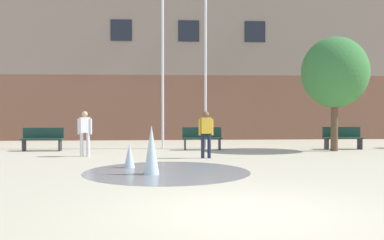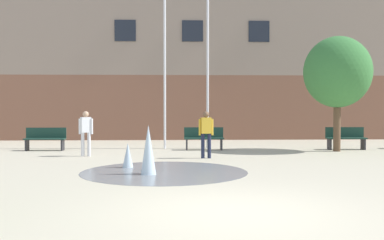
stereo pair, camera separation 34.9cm
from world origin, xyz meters
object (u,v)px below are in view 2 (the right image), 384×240
adult_in_red (206,131)px  flagpole_right (208,39)px  street_tree_near_building (337,72)px  park_bench_center (204,138)px  park_bench_far_left (45,138)px  adult_watching (86,130)px  park_bench_under_right_flagpole (346,138)px  flagpole_left (165,39)px

adult_in_red → flagpole_right: bearing=-106.4°
adult_in_red → street_tree_near_building: (5.30, 2.18, 2.16)m
park_bench_center → street_tree_near_building: size_ratio=0.36×
park_bench_far_left → park_bench_center: 6.35m
adult_in_red → adult_watching: bearing=-21.4°
park_bench_center → park_bench_under_right_flagpole: 5.80m
park_bench_under_right_flagpole → adult_in_red: (-5.93, -2.90, 0.45)m
park_bench_center → park_bench_under_right_flagpole: size_ratio=1.00×
adult_in_red → adult_watching: 4.26m
park_bench_center → flagpole_left: bearing=158.3°
adult_in_red → flagpole_right: size_ratio=0.18×
park_bench_far_left → adult_watching: 3.03m
adult_watching → street_tree_near_building: street_tree_near_building is taller
park_bench_far_left → street_tree_near_building: size_ratio=0.36×
adult_watching → flagpole_right: size_ratio=0.18×
park_bench_center → flagpole_left: (-1.57, 0.62, 4.08)m
park_bench_under_right_flagpole → flagpole_left: 8.46m
adult_in_red → flagpole_left: size_ratio=0.18×
park_bench_far_left → flagpole_left: flagpole_left is taller
flagpole_right → street_tree_near_building: (4.94, -1.45, -1.48)m
adult_in_red → park_bench_under_right_flagpole: bearing=-164.8°
street_tree_near_building → park_bench_center: bearing=170.9°
park_bench_under_right_flagpole → flagpole_right: flagpole_right is taller
park_bench_center → flagpole_left: size_ratio=0.19×
park_bench_center → adult_watching: bearing=-152.8°
adult_in_red → street_tree_near_building: bearing=-168.5°
park_bench_far_left → adult_watching: adult_watching is taller
adult_watching → park_bench_under_right_flagpole: bearing=-17.7°
park_bench_far_left → flagpole_left: (4.79, 0.64, 4.08)m
park_bench_center → park_bench_far_left: bearing=-179.8°
adult_watching → flagpole_right: flagpole_right is taller
park_bench_far_left → adult_watching: bearing=-47.2°
park_bench_far_left → adult_in_red: bearing=-25.6°
adult_in_red → flagpole_right: flagpole_right is taller
adult_in_red → flagpole_left: bearing=-79.2°
adult_in_red → flagpole_left: 5.33m
park_bench_far_left → park_bench_under_right_flagpole: 12.16m
park_bench_far_left → flagpole_right: 7.77m
street_tree_near_building → park_bench_under_right_flagpole: bearing=48.7°
park_bench_under_right_flagpole → adult_watching: 10.35m
adult_in_red → street_tree_near_building: size_ratio=0.35×
flagpole_left → park_bench_far_left: bearing=-172.4°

